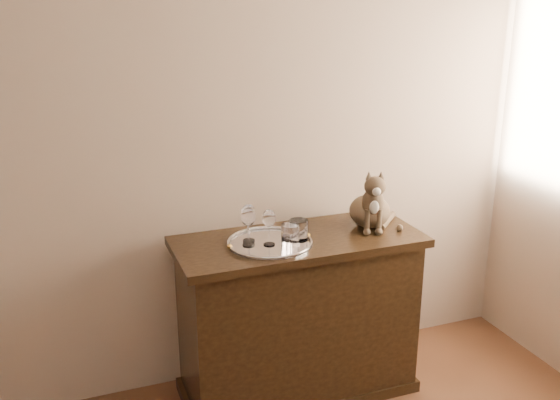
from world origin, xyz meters
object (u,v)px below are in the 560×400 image
(sideboard, at_px, (298,317))
(tray, at_px, (270,244))
(wine_glass_c, at_px, (248,227))
(wine_glass_d, at_px, (269,227))
(tumbler_a, at_px, (290,235))
(tumbler_c, at_px, (299,230))
(wine_glass_a, at_px, (249,223))
(cat, at_px, (370,196))

(sideboard, relative_size, tray, 3.00)
(tray, xyz_separation_m, wine_glass_c, (-0.10, 0.01, 0.10))
(sideboard, xyz_separation_m, wine_glass_d, (-0.17, -0.05, 0.52))
(tumbler_a, xyz_separation_m, tumbler_c, (0.06, 0.04, 0.00))
(tumbler_a, height_order, tumbler_c, tumbler_c)
(tumbler_a, bearing_deg, wine_glass_a, 147.07)
(sideboard, xyz_separation_m, tumbler_c, (-0.02, -0.04, 0.48))
(tray, xyz_separation_m, wine_glass_a, (-0.08, 0.06, 0.09))
(sideboard, xyz_separation_m, wine_glass_a, (-0.24, 0.03, 0.52))
(tumbler_a, bearing_deg, tumbler_c, 33.29)
(wine_glass_d, distance_m, tumbler_c, 0.15)
(wine_glass_a, height_order, wine_glass_d, wine_glass_a)
(wine_glass_c, xyz_separation_m, tumbler_c, (0.24, -0.02, -0.04))
(sideboard, xyz_separation_m, tumbler_a, (-0.08, -0.08, 0.48))
(tray, height_order, tumbler_c, tumbler_c)
(wine_glass_d, bearing_deg, wine_glass_c, 163.36)
(wine_glass_a, distance_m, wine_glass_d, 0.11)
(tray, height_order, cat, cat)
(sideboard, distance_m, wine_glass_a, 0.58)
(sideboard, bearing_deg, wine_glass_c, -175.34)
(wine_glass_c, relative_size, tumbler_c, 1.84)
(wine_glass_d, relative_size, tumbler_a, 1.79)
(wine_glass_a, xyz_separation_m, tumbler_c, (0.22, -0.07, -0.04))
(wine_glass_a, xyz_separation_m, wine_glass_c, (-0.02, -0.05, 0.00))
(tray, bearing_deg, sideboard, 10.74)
(tumbler_c, relative_size, cat, 0.32)
(wine_glass_a, distance_m, tumbler_a, 0.20)
(tray, height_order, wine_glass_d, wine_glass_d)
(cat, bearing_deg, tumbler_a, -147.50)
(tumbler_a, bearing_deg, tray, 149.23)
(sideboard, xyz_separation_m, tray, (-0.16, -0.03, 0.43))
(tray, distance_m, wine_glass_a, 0.14)
(wine_glass_a, relative_size, cat, 0.58)
(wine_glass_a, distance_m, cat, 0.64)
(tray, distance_m, wine_glass_c, 0.14)
(sideboard, height_order, wine_glass_a, wine_glass_a)
(sideboard, height_order, tray, tray)
(tray, distance_m, cat, 0.58)
(tray, xyz_separation_m, wine_glass_d, (-0.01, -0.02, 0.09))
(tray, height_order, tumbler_a, tumbler_a)
(wine_glass_a, bearing_deg, wine_glass_d, -46.31)
(tray, bearing_deg, wine_glass_d, -119.03)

